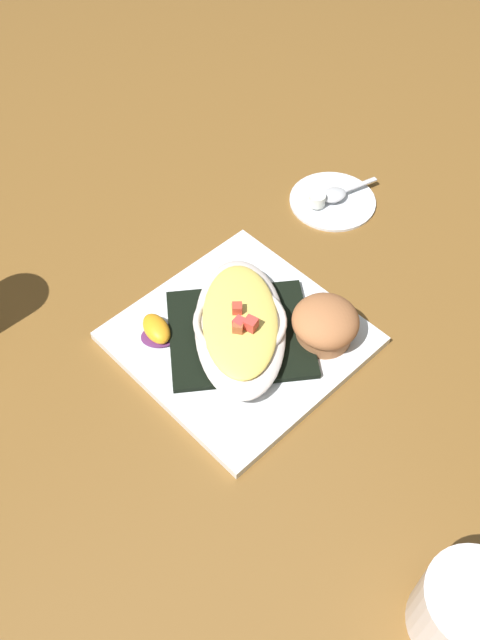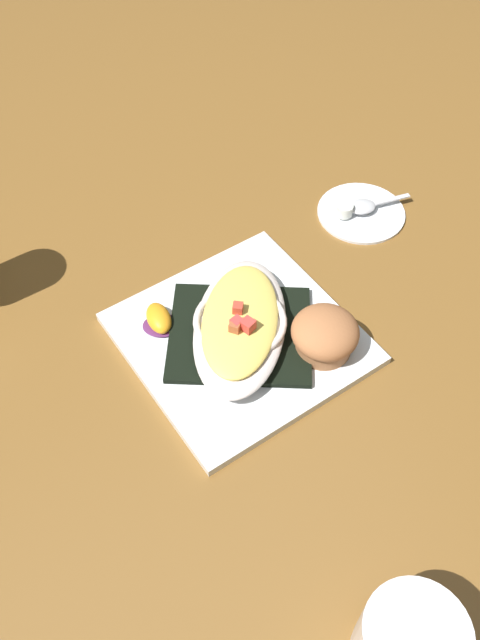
{
  "view_description": "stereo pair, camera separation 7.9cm",
  "coord_description": "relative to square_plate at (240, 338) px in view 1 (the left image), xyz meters",
  "views": [
    {
      "loc": [
        0.27,
        0.41,
        0.67
      ],
      "look_at": [
        0.0,
        0.0,
        0.04
      ],
      "focal_mm": 38.13,
      "sensor_mm": 36.0,
      "label": 1
    },
    {
      "loc": [
        0.2,
        0.45,
        0.67
      ],
      "look_at": [
        0.0,
        0.0,
        0.04
      ],
      "focal_mm": 38.13,
      "sensor_mm": 36.0,
      "label": 2
    }
  ],
  "objects": [
    {
      "name": "folded_napkin",
      "position": [
        0.0,
        0.0,
        0.01
      ],
      "size": [
        0.22,
        0.21,
        0.01
      ],
      "primitive_type": "cube",
      "rotation": [
        0.0,
        0.0,
        1.11
      ],
      "color": "black",
      "rests_on": "square_plate"
    },
    {
      "name": "creamer_cup_0",
      "position": [
        -0.22,
        -0.14,
        0.01
      ],
      "size": [
        0.02,
        0.02,
        0.02
      ],
      "primitive_type": "cylinder",
      "color": "white",
      "rests_on": "creamer_saucer"
    },
    {
      "name": "coffee_mug",
      "position": [
        0.01,
        0.38,
        0.03
      ],
      "size": [
        0.09,
        0.11,
        0.08
      ],
      "color": "white",
      "rests_on": "ground_plane"
    },
    {
      "name": "creamer_saucer",
      "position": [
        -0.25,
        -0.14,
        -0.0
      ],
      "size": [
        0.12,
        0.12,
        0.01
      ],
      "primitive_type": "cylinder",
      "color": "white",
      "rests_on": "ground_plane"
    },
    {
      "name": "orange_garnish",
      "position": [
        0.08,
        -0.05,
        0.01
      ],
      "size": [
        0.06,
        0.06,
        0.02
      ],
      "color": "#572555",
      "rests_on": "square_plate"
    },
    {
      "name": "gratin_dish",
      "position": [
        0.0,
        0.0,
        0.03
      ],
      "size": [
        0.2,
        0.23,
        0.05
      ],
      "color": "silver",
      "rests_on": "folded_napkin"
    },
    {
      "name": "spoon",
      "position": [
        -0.25,
        -0.14,
        0.01
      ],
      "size": [
        0.09,
        0.03,
        0.01
      ],
      "color": "silver",
      "rests_on": "creamer_saucer"
    },
    {
      "name": "muffin",
      "position": [
        -0.08,
        0.06,
        0.03
      ],
      "size": [
        0.08,
        0.08,
        0.05
      ],
      "color": "#A96B41",
      "rests_on": "square_plate"
    },
    {
      "name": "square_plate",
      "position": [
        0.0,
        0.0,
        0.0
      ],
      "size": [
        0.3,
        0.3,
        0.01
      ],
      "primitive_type": "cube",
      "rotation": [
        0.0,
        0.0,
        0.18
      ],
      "color": "white",
      "rests_on": "ground_plane"
    },
    {
      "name": "ground_plane",
      "position": [
        0.0,
        0.0,
        -0.01
      ],
      "size": [
        2.6,
        2.6,
        0.0
      ],
      "primitive_type": "plane",
      "color": "brown"
    }
  ]
}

